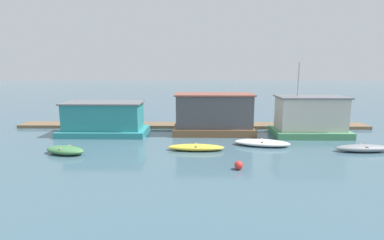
% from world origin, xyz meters
% --- Properties ---
extents(ground_plane, '(200.00, 200.00, 0.00)m').
position_xyz_m(ground_plane, '(0.00, 0.00, 0.00)').
color(ground_plane, '#426070').
extents(dock_walkway, '(33.80, 2.18, 0.30)m').
position_xyz_m(dock_walkway, '(0.00, 2.99, 0.15)').
color(dock_walkway, brown).
rests_on(dock_walkway, ground_plane).
extents(houseboat_teal, '(7.38, 3.83, 2.84)m').
position_xyz_m(houseboat_teal, '(-7.67, -0.44, 1.33)').
color(houseboat_teal, teal).
rests_on(houseboat_teal, ground_plane).
extents(houseboat_brown, '(7.06, 3.28, 3.54)m').
position_xyz_m(houseboat_brown, '(1.91, 0.00, 1.70)').
color(houseboat_brown, brown).
rests_on(houseboat_brown, ground_plane).
extents(houseboat_green, '(6.23, 3.59, 6.23)m').
position_xyz_m(houseboat_green, '(10.07, -0.59, 1.60)').
color(houseboat_green, '#4C9360').
rests_on(houseboat_green, ground_plane).
extents(dinghy_green, '(3.11, 2.06, 0.54)m').
position_xyz_m(dinghy_green, '(-8.52, -6.45, 0.27)').
color(dinghy_green, '#47844C').
rests_on(dinghy_green, ground_plane).
extents(dinghy_yellow, '(4.04, 1.22, 0.44)m').
position_xyz_m(dinghy_yellow, '(0.36, -5.40, 0.22)').
color(dinghy_yellow, yellow).
rests_on(dinghy_yellow, ground_plane).
extents(dinghy_white, '(4.30, 2.22, 0.46)m').
position_xyz_m(dinghy_white, '(5.31, -4.05, 0.23)').
color(dinghy_white, white).
rests_on(dinghy_white, ground_plane).
extents(dinghy_grey, '(3.95, 1.16, 0.50)m').
position_xyz_m(dinghy_grey, '(12.07, -5.49, 0.25)').
color(dinghy_grey, gray).
rests_on(dinghy_grey, ground_plane).
extents(buoy_red, '(0.50, 0.50, 0.50)m').
position_xyz_m(buoy_red, '(2.85, -9.34, 0.25)').
color(buoy_red, red).
rests_on(buoy_red, ground_plane).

